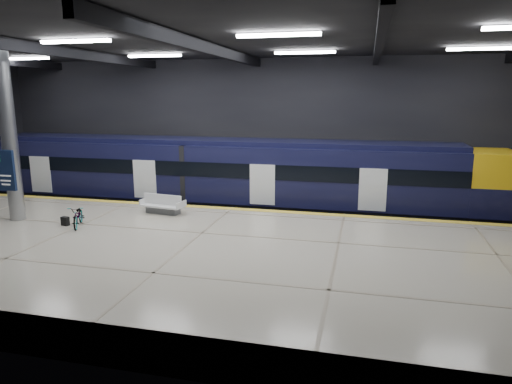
% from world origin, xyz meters
% --- Properties ---
extents(ground, '(30.00, 30.00, 0.00)m').
position_xyz_m(ground, '(0.00, 0.00, 0.00)').
color(ground, black).
rests_on(ground, ground).
extents(room_shell, '(30.10, 16.10, 8.05)m').
position_xyz_m(room_shell, '(-0.00, 0.00, 5.72)').
color(room_shell, black).
rests_on(room_shell, ground).
extents(platform, '(30.00, 11.00, 1.10)m').
position_xyz_m(platform, '(0.00, -2.50, 0.55)').
color(platform, '#B9AD9C').
rests_on(platform, ground).
extents(safety_strip, '(30.00, 0.40, 0.01)m').
position_xyz_m(safety_strip, '(0.00, 2.75, 1.11)').
color(safety_strip, yellow).
rests_on(safety_strip, platform).
extents(rails, '(30.00, 1.52, 0.16)m').
position_xyz_m(rails, '(0.00, 5.50, 0.08)').
color(rails, gray).
rests_on(rails, ground).
extents(train, '(29.40, 2.84, 3.79)m').
position_xyz_m(train, '(-0.07, 5.50, 2.06)').
color(train, black).
rests_on(train, ground).
extents(bench, '(1.99, 1.05, 0.84)m').
position_xyz_m(bench, '(-2.61, 1.28, 1.39)').
color(bench, '#595B60').
rests_on(bench, platform).
extents(bicycle, '(1.19, 1.71, 0.85)m').
position_xyz_m(bicycle, '(-4.92, -1.35, 1.53)').
color(bicycle, '#99999E').
rests_on(bicycle, platform).
extents(pannier_bag, '(0.33, 0.23, 0.35)m').
position_xyz_m(pannier_bag, '(-5.52, -1.35, 1.28)').
color(pannier_bag, black).
rests_on(pannier_bag, platform).
extents(info_column, '(0.90, 0.78, 6.90)m').
position_xyz_m(info_column, '(-8.00, -1.03, 4.46)').
color(info_column, '#9EA0A5').
rests_on(info_column, platform).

